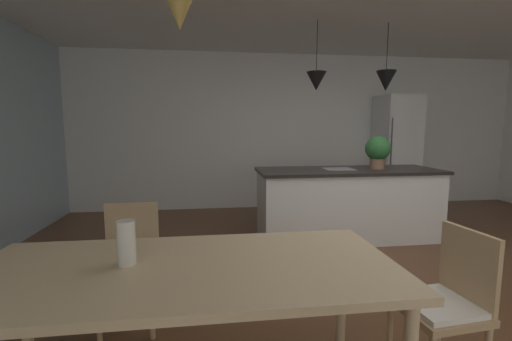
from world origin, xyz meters
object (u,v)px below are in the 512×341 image
(kitchen_island, at_px, (347,203))
(chair_kitchen_end, at_px, (446,301))
(chair_far_left, at_px, (130,261))
(potted_plant_on_island, at_px, (378,150))
(dining_table, at_px, (188,278))
(refrigerator, at_px, (396,152))
(vase_on_dining_table, at_px, (126,243))

(kitchen_island, bearing_deg, chair_kitchen_end, -100.41)
(chair_far_left, height_order, potted_plant_on_island, potted_plant_on_island)
(dining_table, distance_m, kitchen_island, 3.11)
(kitchen_island, bearing_deg, dining_table, -126.71)
(chair_kitchen_end, xyz_separation_m, potted_plant_on_island, (0.84, 2.49, 0.66))
(dining_table, height_order, chair_far_left, chair_far_left)
(chair_kitchen_end, distance_m, chair_far_left, 2.04)
(chair_far_left, relative_size, refrigerator, 0.44)
(potted_plant_on_island, bearing_deg, refrigerator, 53.64)
(chair_far_left, xyz_separation_m, potted_plant_on_island, (2.70, 1.66, 0.66))
(potted_plant_on_island, bearing_deg, chair_kitchen_end, -108.66)
(chair_kitchen_end, xyz_separation_m, chair_far_left, (-1.87, 0.82, 0.00))
(dining_table, relative_size, chair_kitchen_end, 2.37)
(potted_plant_on_island, bearing_deg, dining_table, -131.96)
(dining_table, bearing_deg, vase_on_dining_table, 170.38)
(chair_kitchen_end, distance_m, kitchen_island, 2.53)
(chair_kitchen_end, relative_size, refrigerator, 0.44)
(chair_far_left, bearing_deg, vase_on_dining_table, -77.49)
(refrigerator, relative_size, vase_on_dining_table, 9.02)
(kitchen_island, distance_m, refrigerator, 2.23)
(refrigerator, bearing_deg, chair_kitchen_end, -116.13)
(dining_table, relative_size, chair_far_left, 2.37)
(dining_table, distance_m, potted_plant_on_island, 3.38)
(chair_kitchen_end, height_order, potted_plant_on_island, potted_plant_on_island)
(chair_kitchen_end, height_order, refrigerator, refrigerator)
(chair_far_left, xyz_separation_m, kitchen_island, (2.32, 1.66, -0.01))
(refrigerator, bearing_deg, kitchen_island, -134.52)
(chair_kitchen_end, relative_size, kitchen_island, 0.38)
(kitchen_island, height_order, vase_on_dining_table, vase_on_dining_table)
(kitchen_island, relative_size, vase_on_dining_table, 10.49)
(kitchen_island, xyz_separation_m, potted_plant_on_island, (0.38, 0.00, 0.68))
(chair_far_left, height_order, refrigerator, refrigerator)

